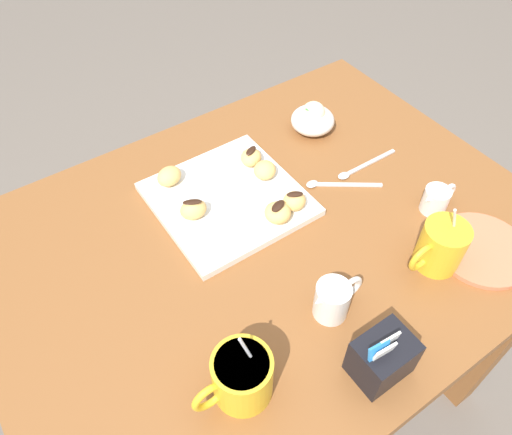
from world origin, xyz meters
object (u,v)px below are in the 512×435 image
Objects in this scene: chocolate_sauce_pitcher at (436,199)px; coffee_mug_mustard_right at (241,376)px; dining_table at (269,273)px; beignet_2 at (278,213)px; beignet_0 at (251,157)px; beignet_3 at (193,209)px; ice_cream_bowl at (313,119)px; cream_pitcher_white at (333,299)px; sugar_caddy at (382,357)px; coffee_mug_mustard_left at (441,245)px; saucer_coral_left at (482,249)px; beignet_4 at (169,176)px; beignet_1 at (265,170)px; beignet_5 at (294,201)px; pastry_plate_square at (228,199)px.

coffee_mug_mustard_right is at bearing 10.08° from chocolate_sauce_pitcher.
dining_table is 0.17m from beignet_2.
beignet_3 is at bearing 19.76° from beignet_0.
chocolate_sauce_pitcher is (-0.04, 0.34, -0.00)m from ice_cream_bowl.
coffee_mug_mustard_right is at bearing 8.14° from cream_pitcher_white.
coffee_mug_mustard_right is 2.91× the size of beignet_0.
sugar_caddy reaches higher than beignet_0.
cream_pitcher_white is 1.97× the size of beignet_3.
ice_cream_bowl is at bearing -171.05° from beignet_0.
coffee_mug_mustard_left reaches higher than beignet_0.
chocolate_sauce_pitcher reaches higher than beignet_0.
chocolate_sauce_pitcher is (-0.33, -0.19, -0.01)m from sugar_caddy.
beignet_3 is (0.41, -0.37, 0.03)m from saucer_coral_left.
sugar_caddy is (-0.20, 0.09, -0.01)m from coffee_mug_mustard_right.
beignet_1 is at bearing 151.04° from beignet_4.
saucer_coral_left is (-0.04, 0.47, -0.03)m from ice_cream_bowl.
cream_pitcher_white is at bearing -92.95° from sugar_caddy.
beignet_2 is 0.97× the size of beignet_4.
coffee_mug_mustard_right is 0.38m from beignet_5.
cream_pitcher_white is 2.16× the size of beignet_0.
saucer_coral_left is 0.45m from beignet_1.
pastry_plate_square is 5.38× the size of beignet_2.
ice_cream_bowl is 0.21m from beignet_1.
pastry_plate_square is at bearing -37.25° from chocolate_sauce_pitcher.
cream_pitcher_white is 0.39m from beignet_0.
beignet_5 reaches higher than saucer_coral_left.
chocolate_sauce_pitcher reaches higher than beignet_1.
beignet_3 reaches higher than beignet_5.
sugar_caddy is 0.34m from saucer_coral_left.
beignet_3 is at bearing 5.90° from pastry_plate_square.
pastry_plate_square is 3.11× the size of chocolate_sauce_pitcher.
beignet_4 is at bearing -15.07° from beignet_0.
ice_cream_bowl is 0.31m from beignet_2.
coffee_mug_mustard_right is 0.36m from beignet_3.
beignet_5 is (0.00, 0.11, 0.00)m from beignet_1.
beignet_5 reaches higher than pastry_plate_square.
ice_cream_bowl is 1.94× the size of beignet_3.
chocolate_sauce_pitcher is 0.49m from beignet_3.
saucer_coral_left reaches higher than dining_table.
chocolate_sauce_pitcher is 1.94× the size of beignet_5.
ice_cream_bowl is 2.09× the size of beignet_1.
cream_pitcher_white is 2.13× the size of beignet_1.
beignet_2 is at bearing -44.26° from saucer_coral_left.
dining_table is 19.67× the size of beignet_4.
sugar_caddy is 1.03× the size of ice_cream_bowl.
beignet_2 is at bearing 8.19° from beignet_5.
cream_pitcher_white is (-0.01, 0.32, 0.03)m from pastry_plate_square.
cream_pitcher_white is at bearing 101.52° from beignet_4.
dining_table is 0.22m from beignet_1.
coffee_mug_mustard_left is at bearing 43.07° from chocolate_sauce_pitcher.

